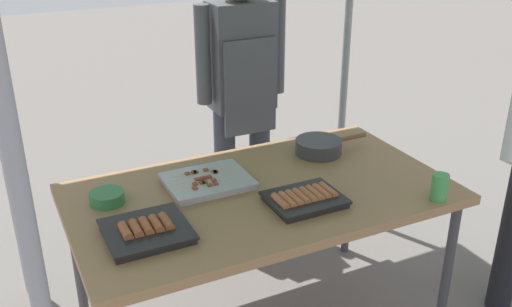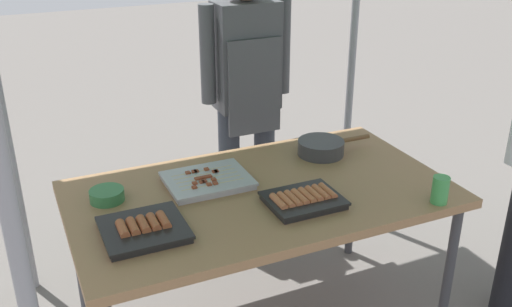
{
  "view_description": "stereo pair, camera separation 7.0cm",
  "coord_description": "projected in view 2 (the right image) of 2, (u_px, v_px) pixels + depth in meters",
  "views": [
    {
      "loc": [
        -0.98,
        -1.95,
        1.89
      ],
      "look_at": [
        0.0,
        0.05,
        0.9
      ],
      "focal_mm": 40.66,
      "sensor_mm": 36.0,
      "label": 1
    },
    {
      "loc": [
        -0.91,
        -1.98,
        1.89
      ],
      "look_at": [
        0.0,
        0.05,
        0.9
      ],
      "focal_mm": 40.66,
      "sensor_mm": 36.0,
      "label": 2
    }
  ],
  "objects": [
    {
      "name": "condiment_bowl",
      "position": [
        107.0,
        195.0,
        2.36
      ],
      "size": [
        0.14,
        0.14,
        0.05
      ],
      "primitive_type": "cylinder",
      "color": "#33723F",
      "rests_on": "stall_table"
    },
    {
      "name": "cooking_wok",
      "position": [
        322.0,
        147.0,
        2.78
      ],
      "size": [
        0.38,
        0.22,
        0.07
      ],
      "color": "#38383A",
      "rests_on": "stall_table"
    },
    {
      "name": "tray_grilled_sausages",
      "position": [
        144.0,
        229.0,
        2.13
      ],
      "size": [
        0.31,
        0.29,
        0.05
      ],
      "color": "black",
      "rests_on": "stall_table"
    },
    {
      "name": "tray_meat_skewers",
      "position": [
        207.0,
        181.0,
        2.5
      ],
      "size": [
        0.36,
        0.28,
        0.04
      ],
      "color": "#ADADB2",
      "rests_on": "stall_table"
    },
    {
      "name": "tray_pork_links",
      "position": [
        303.0,
        200.0,
        2.34
      ],
      "size": [
        0.3,
        0.24,
        0.05
      ],
      "color": "black",
      "rests_on": "stall_table"
    },
    {
      "name": "drink_cup_near_edge",
      "position": [
        440.0,
        190.0,
        2.33
      ],
      "size": [
        0.07,
        0.07,
        0.11
      ],
      "primitive_type": "cylinder",
      "color": "#3F994C",
      "rests_on": "stall_table"
    },
    {
      "name": "stall_table",
      "position": [
        261.0,
        201.0,
        2.48
      ],
      "size": [
        1.6,
        0.9,
        0.75
      ],
      "color": "#9E724C",
      "rests_on": "ground"
    },
    {
      "name": "vendor_woman",
      "position": [
        247.0,
        83.0,
        3.16
      ],
      "size": [
        0.52,
        0.23,
        1.62
      ],
      "rotation": [
        0.0,
        0.0,
        3.14
      ],
      "color": "#333842",
      "rests_on": "ground"
    }
  ]
}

